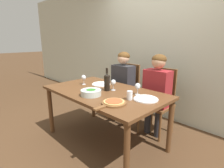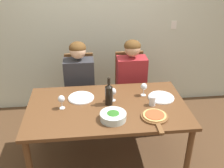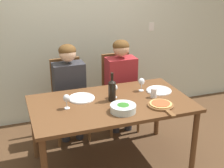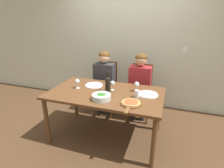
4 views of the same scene
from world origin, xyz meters
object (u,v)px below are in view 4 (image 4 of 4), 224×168
object	(u,v)px
broccoli_bowl	(101,97)
dinner_plate_left	(94,85)
wine_glass_centre	(112,84)
chair_left	(106,86)
chair_right	(140,90)
person_man	(140,81)
water_tumbler	(137,94)
wine_glass_left	(77,82)
wine_bottle	(108,84)
dinner_plate_right	(148,94)
person_woman	(104,77)
wine_glass_right	(137,85)
pizza_on_board	(131,103)

from	to	relation	value
broccoli_bowl	dinner_plate_left	distance (m)	0.54
broccoli_bowl	wine_glass_centre	world-z (taller)	wine_glass_centre
chair_left	wine_glass_centre	size ratio (longest dim) A/B	6.72
chair_left	broccoli_bowl	bearing A→B (deg)	-72.83
chair_right	person_man	size ratio (longest dim) A/B	0.82
person_man	water_tumbler	world-z (taller)	person_man
chair_left	wine_glass_left	size ratio (longest dim) A/B	6.72
dinner_plate_left	wine_bottle	bearing A→B (deg)	-27.27
dinner_plate_right	wine_glass_left	world-z (taller)	wine_glass_left
person_man	wine_glass_left	xyz separation A→B (m)	(-0.85, -0.70, 0.12)
water_tumbler	dinner_plate_right	bearing A→B (deg)	44.76
person_woman	dinner_plate_left	bearing A→B (deg)	-87.62
chair_left	dinner_plate_left	world-z (taller)	chair_left
wine_glass_left	wine_glass_right	size ratio (longest dim) A/B	1.00
wine_bottle	dinner_plate_right	xyz separation A→B (m)	(0.59, 0.06, -0.12)
chair_right	wine_glass_left	distance (m)	1.22
person_man	chair_left	bearing A→B (deg)	170.11
person_man	broccoli_bowl	xyz separation A→B (m)	(-0.35, -0.95, 0.05)
chair_left	wine_glass_right	size ratio (longest dim) A/B	6.72
chair_right	dinner_plate_right	distance (m)	0.79
wine_glass_right	water_tumbler	bearing A→B (deg)	-77.06
dinner_plate_left	wine_glass_left	xyz separation A→B (m)	(-0.20, -0.18, 0.10)
wine_bottle	water_tumbler	xyz separation A→B (m)	(0.45, -0.07, -0.07)
wine_glass_centre	water_tumbler	bearing A→B (deg)	-18.77
chair_left	person_woman	size ratio (longest dim) A/B	0.82
pizza_on_board	water_tumbler	bearing A→B (deg)	82.25
chair_right	person_woman	world-z (taller)	person_woman
wine_glass_right	wine_glass_centre	distance (m)	0.36
wine_bottle	wine_glass_centre	size ratio (longest dim) A/B	2.05
chair_right	broccoli_bowl	distance (m)	1.15
person_man	wine_glass_left	bearing A→B (deg)	-140.81
water_tumbler	wine_glass_left	bearing A→B (deg)	177.75
person_woman	wine_glass_left	world-z (taller)	person_woman
person_man	water_tumbler	size ratio (longest dim) A/B	11.94
broccoli_bowl	wine_glass_right	distance (m)	0.59
chair_left	chair_right	distance (m)	0.68
pizza_on_board	wine_glass_right	xyz separation A→B (m)	(-0.02, 0.45, 0.09)
person_woman	broccoli_bowl	distance (m)	1.01
broccoli_bowl	wine_glass_left	bearing A→B (deg)	153.20
wine_glass_left	water_tumbler	distance (m)	0.95
wine_glass_centre	water_tumbler	size ratio (longest dim) A/B	1.45
chair_left	wine_glass_centre	xyz separation A→B (m)	(0.37, -0.71, 0.33)
water_tumbler	chair_right	bearing A→B (deg)	96.16
chair_right	wine_bottle	distance (m)	0.93
chair_right	person_woman	xyz separation A→B (m)	(-0.68, -0.12, 0.21)
wine_bottle	dinner_plate_left	xyz separation A→B (m)	(-0.30, 0.15, -0.12)
pizza_on_board	broccoli_bowl	bearing A→B (deg)	177.61
broccoli_bowl	dinner_plate_right	world-z (taller)	broccoli_bowl
water_tumbler	chair_left	bearing A→B (deg)	132.18
chair_right	water_tumbler	bearing A→B (deg)	-83.84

